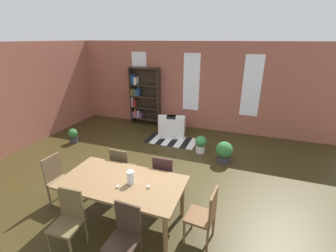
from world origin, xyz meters
name	(u,v)px	position (x,y,z in m)	size (l,w,h in m)	color
ground_plane	(150,180)	(0.00, 0.00, 0.00)	(10.59, 10.59, 0.00)	#342C13
back_wall_brick	(192,86)	(0.00, 3.56, 1.45)	(9.15, 0.12, 2.89)	#9F5745
left_wall_brick	(2,101)	(-4.13, 0.00, 1.45)	(0.12, 8.00, 2.89)	#9F5745
window_pane_0	(140,79)	(-1.90, 3.49, 1.59)	(0.55, 0.02, 1.88)	white
window_pane_1	(191,83)	(0.00, 3.49, 1.59)	(0.55, 0.02, 1.88)	white
window_pane_2	(252,86)	(1.90, 3.49, 1.59)	(0.55, 0.02, 1.88)	white
dining_table	(122,185)	(0.07, -1.22, 0.70)	(2.03, 1.06, 0.78)	brown
vase_on_table	(131,177)	(0.24, -1.22, 0.89)	(0.12, 0.12, 0.22)	silver
tealight_candle_0	(118,187)	(0.10, -1.40, 0.79)	(0.04, 0.04, 0.04)	silver
tealight_candle_1	(149,187)	(0.56, -1.24, 0.80)	(0.04, 0.04, 0.04)	silver
dining_chair_near_right	(125,236)	(0.53, -1.98, 0.51)	(0.42, 0.42, 0.95)	#33241A
dining_chair_far_right	(164,176)	(0.53, -0.47, 0.51)	(0.41, 0.41, 0.95)	#3B2222
dining_chair_near_left	(69,219)	(-0.39, -1.98, 0.51)	(0.42, 0.42, 0.95)	brown
dining_chair_far_left	(122,167)	(-0.39, -0.47, 0.51)	(0.41, 0.41, 0.95)	#4E412B
dining_chair_head_left	(58,178)	(-1.32, -1.22, 0.51)	(0.43, 0.43, 0.95)	brown
dining_chair_head_right	(205,215)	(1.46, -1.23, 0.51)	(0.43, 0.43, 0.95)	brown
bookshelf_tall	(143,96)	(-1.72, 3.32, 1.02)	(1.09, 0.30, 2.04)	#2D2319
armchair_white	(172,127)	(-0.36, 2.60, 0.28)	(0.95, 0.95, 0.75)	white
potted_plant_by_shelf	(73,135)	(-2.99, 1.04, 0.23)	(0.28, 0.28, 0.44)	#333338
potted_plant_corner	(224,151)	(1.44, 1.38, 0.30)	(0.42, 0.42, 0.56)	#333338
potted_plant_window	(201,144)	(0.77, 1.71, 0.26)	(0.31, 0.31, 0.48)	silver
striped_rug	(171,140)	(-0.25, 2.17, 0.00)	(1.54, 0.83, 0.01)	black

